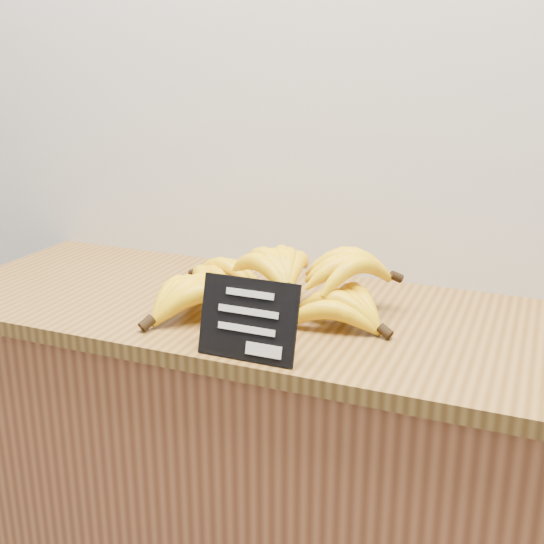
% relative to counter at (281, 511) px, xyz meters
% --- Properties ---
extents(counter, '(1.35, 0.50, 0.90)m').
position_rel_counter_xyz_m(counter, '(0.00, 0.00, 0.00)').
color(counter, '#A45E35').
rests_on(counter, ground).
extents(counter_top, '(1.45, 0.54, 0.03)m').
position_rel_counter_xyz_m(counter_top, '(0.00, 0.00, 0.47)').
color(counter_top, brown).
rests_on(counter_top, counter).
extents(chalkboard_sign, '(0.17, 0.04, 0.13)m').
position_rel_counter_xyz_m(chalkboard_sign, '(0.03, -0.23, 0.55)').
color(chalkboard_sign, black).
rests_on(chalkboard_sign, counter_top).
extents(banana_pile, '(0.51, 0.37, 0.12)m').
position_rel_counter_xyz_m(banana_pile, '(-0.02, -0.03, 0.53)').
color(banana_pile, yellow).
rests_on(banana_pile, counter_top).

